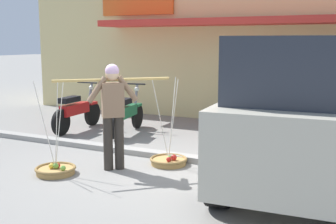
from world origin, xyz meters
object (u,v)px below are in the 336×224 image
object	(u,v)px
fruit_vendor	(113,109)
fruit_basket_right_side	(169,160)
fruit_basket_left_side	(56,169)
motorcycle_second_in_row	(127,114)
parked_truck	(313,106)
motorcycle_nearest_shop	(76,111)

from	to	relation	value
fruit_vendor	fruit_basket_right_side	distance (m)	1.29
fruit_vendor	fruit_basket_left_side	distance (m)	1.29
fruit_basket_left_side	fruit_vendor	bearing A→B (deg)	42.87
fruit_vendor	motorcycle_second_in_row	bearing A→B (deg)	117.21
fruit_basket_right_side	parked_truck	size ratio (longest dim) A/B	0.30
parked_truck	fruit_vendor	bearing A→B (deg)	-165.40
fruit_vendor	motorcycle_nearest_shop	size ratio (longest dim) A/B	0.93
fruit_basket_left_side	fruit_basket_right_side	size ratio (longest dim) A/B	1.00
motorcycle_nearest_shop	parked_truck	bearing A→B (deg)	-14.60
motorcycle_nearest_shop	fruit_basket_left_side	bearing A→B (deg)	-57.37
fruit_basket_right_side	motorcycle_nearest_shop	distance (m)	3.50
fruit_basket_right_side	fruit_vendor	bearing A→B (deg)	-137.46
parked_truck	fruit_basket_left_side	bearing A→B (deg)	-158.92
motorcycle_nearest_shop	motorcycle_second_in_row	xyz separation A→B (m)	(1.23, 0.22, 0.00)
fruit_vendor	motorcycle_nearest_shop	world-z (taller)	fruit_vendor
motorcycle_nearest_shop	motorcycle_second_in_row	distance (m)	1.25
fruit_basket_right_side	motorcycle_nearest_shop	world-z (taller)	fruit_basket_right_side
fruit_vendor	fruit_basket_right_side	xyz separation A→B (m)	(0.68, 0.62, -0.90)
fruit_basket_right_side	parked_truck	world-z (taller)	parked_truck
motorcycle_second_in_row	fruit_vendor	bearing A→B (deg)	-62.79
fruit_vendor	motorcycle_second_in_row	size ratio (longest dim) A/B	0.94
fruit_basket_left_side	parked_truck	distance (m)	3.98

